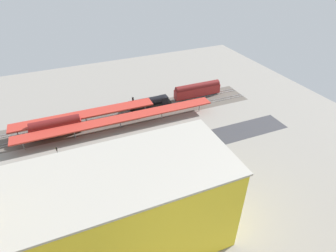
{
  "coord_description": "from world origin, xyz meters",
  "views": [
    {
      "loc": [
        18.29,
        61.4,
        52.0
      ],
      "look_at": [
        -7.77,
        1.22,
        8.04
      ],
      "focal_mm": 29.02,
      "sensor_mm": 36.0,
      "label": 1
    }
  ],
  "objects_px": {
    "platform_canopy_near": "(120,119)",
    "parked_car_2": "(158,142)",
    "parked_car_1": "(183,137)",
    "street_tree_4": "(78,169)",
    "passenger_coach": "(197,90)",
    "box_truck_1": "(53,207)",
    "box_truck_0": "(156,179)",
    "street_tree_0": "(94,167)",
    "parked_car_0": "(201,131)",
    "street_tree_1": "(142,154)",
    "freight_coach_far": "(56,127)",
    "parked_car_3": "(137,148)",
    "street_tree_3": "(158,150)",
    "traffic_light": "(58,154)",
    "locomotive": "(150,102)",
    "construction_building": "(127,211)",
    "street_tree_2": "(149,157)",
    "platform_canopy_far": "(85,114)"
  },
  "relations": [
    {
      "from": "box_truck_1",
      "to": "street_tree_0",
      "type": "height_order",
      "value": "street_tree_0"
    },
    {
      "from": "box_truck_0",
      "to": "street_tree_1",
      "type": "bearing_deg",
      "value": -76.47
    },
    {
      "from": "street_tree_3",
      "to": "box_truck_1",
      "type": "bearing_deg",
      "value": 11.77
    },
    {
      "from": "platform_canopy_near",
      "to": "construction_building",
      "type": "relative_size",
      "value": 1.7
    },
    {
      "from": "passenger_coach",
      "to": "box_truck_1",
      "type": "bearing_deg",
      "value": 32.93
    },
    {
      "from": "locomotive",
      "to": "parked_car_1",
      "type": "distance_m",
      "value": 24.04
    },
    {
      "from": "street_tree_4",
      "to": "street_tree_1",
      "type": "bearing_deg",
      "value": 176.58
    },
    {
      "from": "freight_coach_far",
      "to": "parked_car_1",
      "type": "height_order",
      "value": "freight_coach_far"
    },
    {
      "from": "street_tree_1",
      "to": "street_tree_3",
      "type": "height_order",
      "value": "street_tree_1"
    },
    {
      "from": "street_tree_2",
      "to": "street_tree_4",
      "type": "height_order",
      "value": "street_tree_4"
    },
    {
      "from": "platform_canopy_near",
      "to": "parked_car_2",
      "type": "xyz_separation_m",
      "value": [
        -8.34,
        13.24,
        -3.08
      ]
    },
    {
      "from": "box_truck_0",
      "to": "street_tree_0",
      "type": "xyz_separation_m",
      "value": [
        14.06,
        -6.92,
        3.37
      ]
    },
    {
      "from": "street_tree_1",
      "to": "box_truck_1",
      "type": "bearing_deg",
      "value": 13.17
    },
    {
      "from": "locomotive",
      "to": "box_truck_1",
      "type": "bearing_deg",
      "value": 44.87
    },
    {
      "from": "freight_coach_far",
      "to": "street_tree_3",
      "type": "relative_size",
      "value": 2.17
    },
    {
      "from": "platform_canopy_near",
      "to": "parked_car_2",
      "type": "height_order",
      "value": "platform_canopy_near"
    },
    {
      "from": "platform_canopy_near",
      "to": "street_tree_1",
      "type": "relative_size",
      "value": 8.45
    },
    {
      "from": "parked_car_0",
      "to": "parked_car_3",
      "type": "relative_size",
      "value": 1.01
    },
    {
      "from": "street_tree_1",
      "to": "parked_car_3",
      "type": "bearing_deg",
      "value": -98.57
    },
    {
      "from": "parked_car_0",
      "to": "construction_building",
      "type": "bearing_deg",
      "value": 41.22
    },
    {
      "from": "locomotive",
      "to": "street_tree_3",
      "type": "bearing_deg",
      "value": 73.73
    },
    {
      "from": "street_tree_4",
      "to": "freight_coach_far",
      "type": "bearing_deg",
      "value": -81.56
    },
    {
      "from": "freight_coach_far",
      "to": "street_tree_4",
      "type": "bearing_deg",
      "value": 98.44
    },
    {
      "from": "parked_car_1",
      "to": "street_tree_4",
      "type": "distance_m",
      "value": 33.85
    },
    {
      "from": "passenger_coach",
      "to": "construction_building",
      "type": "xyz_separation_m",
      "value": [
        44.04,
        52.31,
        6.85
      ]
    },
    {
      "from": "street_tree_0",
      "to": "street_tree_1",
      "type": "relative_size",
      "value": 1.03
    },
    {
      "from": "passenger_coach",
      "to": "box_truck_1",
      "type": "xyz_separation_m",
      "value": [
        58.21,
        37.7,
        -1.38
      ]
    },
    {
      "from": "parked_car_0",
      "to": "street_tree_1",
      "type": "bearing_deg",
      "value": 20.32
    },
    {
      "from": "freight_coach_far",
      "to": "box_truck_0",
      "type": "relative_size",
      "value": 1.75
    },
    {
      "from": "box_truck_0",
      "to": "street_tree_2",
      "type": "distance_m",
      "value": 6.39
    },
    {
      "from": "traffic_light",
      "to": "passenger_coach",
      "type": "bearing_deg",
      "value": -158.18
    },
    {
      "from": "locomotive",
      "to": "street_tree_1",
      "type": "distance_m",
      "value": 35.35
    },
    {
      "from": "platform_canopy_far",
      "to": "passenger_coach",
      "type": "bearing_deg",
      "value": -176.15
    },
    {
      "from": "parked_car_3",
      "to": "construction_building",
      "type": "relative_size",
      "value": 0.12
    },
    {
      "from": "box_truck_0",
      "to": "street_tree_0",
      "type": "relative_size",
      "value": 1.13
    },
    {
      "from": "platform_canopy_far",
      "to": "passenger_coach",
      "type": "distance_m",
      "value": 45.12
    },
    {
      "from": "parked_car_0",
      "to": "construction_building",
      "type": "height_order",
      "value": "construction_building"
    },
    {
      "from": "box_truck_1",
      "to": "street_tree_4",
      "type": "bearing_deg",
      "value": -138.16
    },
    {
      "from": "box_truck_0",
      "to": "locomotive",
      "type": "bearing_deg",
      "value": -108.15
    },
    {
      "from": "passenger_coach",
      "to": "parked_car_1",
      "type": "height_order",
      "value": "passenger_coach"
    },
    {
      "from": "box_truck_0",
      "to": "street_tree_4",
      "type": "height_order",
      "value": "street_tree_4"
    },
    {
      "from": "parked_car_0",
      "to": "street_tree_0",
      "type": "bearing_deg",
      "value": 12.95
    },
    {
      "from": "parked_car_1",
      "to": "box_truck_0",
      "type": "xyz_separation_m",
      "value": [
        14.82,
        14.75,
        0.92
      ]
    },
    {
      "from": "box_truck_1",
      "to": "street_tree_3",
      "type": "bearing_deg",
      "value": -168.23
    },
    {
      "from": "parked_car_2",
      "to": "traffic_light",
      "type": "relative_size",
      "value": 0.6
    },
    {
      "from": "freight_coach_far",
      "to": "parked_car_2",
      "type": "relative_size",
      "value": 3.92
    },
    {
      "from": "street_tree_4",
      "to": "traffic_light",
      "type": "distance_m",
      "value": 10.07
    },
    {
      "from": "box_truck_0",
      "to": "box_truck_1",
      "type": "height_order",
      "value": "box_truck_1"
    },
    {
      "from": "street_tree_3",
      "to": "traffic_light",
      "type": "distance_m",
      "value": 27.36
    },
    {
      "from": "locomotive",
      "to": "street_tree_0",
      "type": "relative_size",
      "value": 2.03
    }
  ]
}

